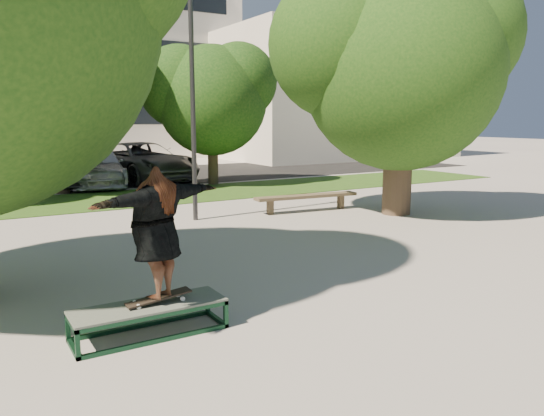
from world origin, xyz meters
TOP-DOWN VIEW (x-y plane):
  - ground at (0.00, 0.00)m, footprint 120.00×120.00m
  - grass_strip at (1.00, 9.50)m, footprint 30.00×4.00m
  - asphalt_strip at (0.00, 16.00)m, footprint 40.00×8.00m
  - tree_right at (5.92, 3.08)m, footprint 6.24×5.33m
  - bg_tree_mid at (-1.08, 12.08)m, footprint 5.76×4.92m
  - bg_tree_right at (4.43, 11.57)m, footprint 5.04×4.31m
  - lamppost at (1.00, 5.00)m, footprint 0.25×0.15m
  - side_building at (18.00, 22.00)m, footprint 15.00×10.00m
  - grind_box at (-2.34, -1.51)m, footprint 1.80×0.60m
  - skater_rig at (-2.21, -1.51)m, footprint 1.96×1.28m
  - bench at (4.15, 4.58)m, footprint 3.07×0.72m
  - car_dark at (-0.50, 13.50)m, footprint 1.82×4.27m
  - car_grey at (2.50, 14.07)m, footprint 3.67×6.12m
  - car_silver_b at (0.50, 13.50)m, footprint 2.87×5.21m

SIDE VIEW (x-z plane):
  - ground at x=0.00m, z-range 0.00..0.00m
  - asphalt_strip at x=0.00m, z-range 0.00..0.01m
  - grass_strip at x=1.00m, z-range 0.00..0.02m
  - grind_box at x=-2.34m, z-range 0.00..0.38m
  - bench at x=4.15m, z-range 0.16..0.62m
  - car_dark at x=-0.50m, z-range 0.00..1.37m
  - car_silver_b at x=0.50m, z-range 0.00..1.43m
  - car_grey at x=2.50m, z-range 0.00..1.59m
  - skater_rig at x=-2.21m, z-range 0.41..2.05m
  - lamppost at x=1.00m, z-range 0.10..6.21m
  - bg_tree_right at x=4.43m, z-range 0.77..6.21m
  - side_building at x=18.00m, z-range 0.00..8.00m
  - bg_tree_mid at x=-1.08m, z-range 0.90..7.14m
  - tree_right at x=5.92m, z-range 0.84..7.35m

